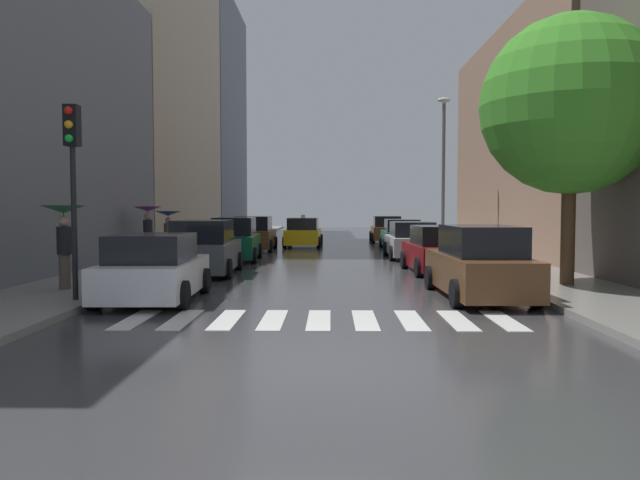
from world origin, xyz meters
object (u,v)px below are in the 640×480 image
at_px(pedestrian_near_tree, 64,226).
at_px(parked_car_right_fifth, 387,230).
at_px(parked_car_left_nearest, 154,270).
at_px(taxi_midroad, 303,233).
at_px(lamp_post_right, 443,163).
at_px(parked_car_right_second, 438,251).
at_px(pedestrian_by_kerb, 168,222).
at_px(parked_car_left_third, 235,241).
at_px(parked_car_left_second, 204,249).
at_px(parked_car_right_nearest, 479,264).
at_px(parked_car_right_fourth, 401,235).
at_px(street_tree_right, 570,106).
at_px(traffic_light_left_corner, 72,158).
at_px(parked_car_left_fourth, 254,234).
at_px(pedestrian_foreground, 148,219).
at_px(parked_car_right_third, 411,241).

bearing_deg(pedestrian_near_tree, parked_car_right_fifth, 84.81).
bearing_deg(parked_car_left_nearest, taxi_midroad, -9.05).
relative_size(pedestrian_near_tree, lamp_post_right, 0.29).
distance_m(parked_car_right_second, parked_car_right_fifth, 18.57).
bearing_deg(pedestrian_by_kerb, parked_car_left_third, 5.87).
relative_size(parked_car_left_second, pedestrian_near_tree, 2.07).
distance_m(parked_car_left_nearest, taxi_midroad, 20.57).
xyz_separation_m(parked_car_right_nearest, parked_car_right_second, (0.04, 5.80, -0.07)).
height_order(parked_car_left_nearest, parked_car_right_fifth, parked_car_right_fifth).
height_order(parked_car_right_fourth, street_tree_right, street_tree_right).
bearing_deg(lamp_post_right, traffic_light_left_corner, -124.91).
height_order(parked_car_left_fourth, parked_car_right_second, parked_car_left_fourth).
bearing_deg(pedestrian_foreground, parked_car_right_third, 177.33).
height_order(parked_car_left_second, parked_car_right_fifth, parked_car_left_second).
distance_m(parked_car_left_fourth, street_tree_right, 18.68).
height_order(parked_car_left_nearest, parked_car_right_second, parked_car_right_second).
bearing_deg(parked_car_right_nearest, parked_car_left_fourth, 23.17).
bearing_deg(parked_car_left_second, lamp_post_right, -47.67).
height_order(parked_car_left_fourth, parked_car_right_nearest, parked_car_right_nearest).
xyz_separation_m(parked_car_right_fourth, pedestrian_near_tree, (-10.45, -17.19, 0.98)).
bearing_deg(taxi_midroad, pedestrian_by_kerb, 151.21).
height_order(parked_car_left_fourth, pedestrian_foreground, pedestrian_foreground).
distance_m(parked_car_left_third, parked_car_left_fourth, 6.21).
height_order(taxi_midroad, pedestrian_near_tree, pedestrian_near_tree).
xyz_separation_m(parked_car_left_nearest, street_tree_right, (10.49, 2.18, 4.15)).
bearing_deg(street_tree_right, parked_car_right_second, 122.48).
bearing_deg(parked_car_right_third, parked_car_left_fourth, 56.67).
height_order(pedestrian_foreground, pedestrian_by_kerb, pedestrian_foreground).
bearing_deg(parked_car_left_nearest, pedestrian_near_tree, 66.44).
bearing_deg(taxi_midroad, parked_car_right_third, -146.51).
bearing_deg(parked_car_right_second, pedestrian_near_tree, 115.03).
relative_size(parked_car_left_third, pedestrian_by_kerb, 2.14).
xyz_separation_m(parked_car_left_nearest, taxi_midroad, (2.62, 20.40, 0.02)).
relative_size(parked_car_right_third, parked_car_right_fifth, 1.00).
relative_size(taxi_midroad, street_tree_right, 0.62).
height_order(parked_car_right_fifth, lamp_post_right, lamp_post_right).
bearing_deg(parked_car_left_third, parked_car_right_third, -81.86).
distance_m(parked_car_left_nearest, parked_car_left_third, 11.02).
xyz_separation_m(parked_car_left_fourth, street_tree_right, (10.28, -15.05, 4.07)).
distance_m(parked_car_left_third, pedestrian_by_kerb, 2.98).
relative_size(parked_car_left_second, parked_car_right_second, 1.01).
bearing_deg(taxi_midroad, parked_car_right_nearest, -163.96).
relative_size(parked_car_left_fourth, parked_car_right_fifth, 1.11).
relative_size(parked_car_left_second, parked_car_right_nearest, 0.92).
distance_m(parked_car_left_third, street_tree_right, 14.16).
bearing_deg(street_tree_right, lamp_post_right, 94.52).
bearing_deg(parked_car_right_fifth, parked_car_left_third, 152.87).
distance_m(parked_car_right_third, street_tree_right, 11.33).
distance_m(pedestrian_foreground, pedestrian_near_tree, 9.02).
bearing_deg(pedestrian_by_kerb, lamp_post_right, 29.05).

